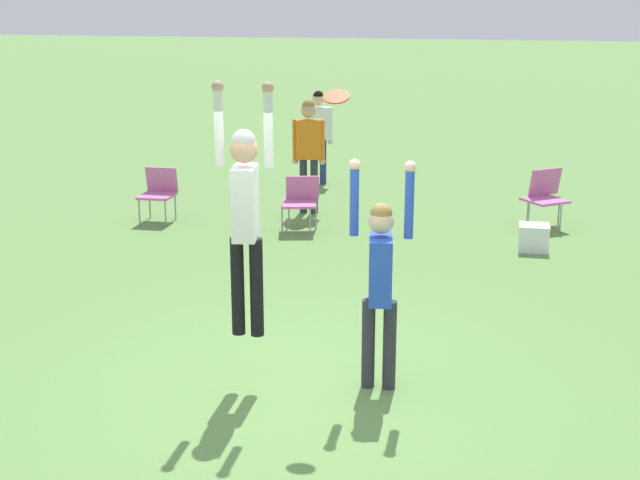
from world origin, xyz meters
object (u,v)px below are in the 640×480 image
Objects in this scene: camping_chair_1 at (301,198)px; cooler_box at (534,237)px; frisbee at (336,97)px; person_spectator_far at (318,128)px; camping_chair_5 at (159,190)px; person_jumping at (245,203)px; person_spectator_near at (309,145)px; person_defending at (380,271)px; camping_chair_0 at (545,193)px.

camping_chair_1 is 1.95× the size of cooler_box.
frisbee is at bearing -111.37° from cooler_box.
camping_chair_1 is (-1.51, 5.25, -2.13)m from frisbee.
frisbee reaches higher than person_spectator_far.
camping_chair_5 is at bearing -131.64° from person_spectator_far.
camping_chair_5 is (-3.02, 5.52, -1.21)m from person_jumping.
camping_chair_5 is 2.01× the size of cooler_box.
person_spectator_near reaches higher than person_spectator_far.
person_defending reaches higher than person_spectator_near.
frisbee is 0.12× the size of person_spectator_near.
camping_chair_0 is (1.68, 6.17, -0.59)m from person_defending.
camping_chair_1 reaches higher than cooler_box.
person_spectator_near reaches higher than camping_chair_0.
person_defending is 2.60× the size of camping_chair_1.
person_spectator_far is (-0.30, 2.23, -0.08)m from person_spectator_near.
person_jumping is 1.21m from frisbee.
cooler_box is (-0.18, -1.34, -0.34)m from camping_chair_0.
person_spectator_far reaches higher than camping_chair_0.
person_defending is 2.39× the size of camping_chair_0.
person_spectator_near is (-3.69, 0.15, 0.59)m from camping_chair_0.
frisbee is at bearing 34.22° from camping_chair_0.
frisbee is (0.77, 0.15, 0.92)m from person_jumping.
person_spectator_near is 2.25m from person_spectator_far.
camping_chair_5 is 5.72m from cooler_box.
person_spectator_near reaches higher than camping_chair_5.
camping_chair_0 is 2.12× the size of cooler_box.
person_defending is 6.42m from camping_chair_0.
person_spectator_near is at bearing 157.01° from cooler_box.
person_spectator_far is at bearing -68.03° from camping_chair_0.
person_spectator_far is at bearing -0.81° from person_jumping.
person_defending is 1.56m from frisbee.
person_defending reaches higher than camping_chair_0.
camping_chair_5 is 0.48× the size of person_spectator_far.
person_jumping is 1.08× the size of person_defending.
person_jumping is 9.99× the size of frisbee.
camping_chair_1 is at bearing -94.28° from person_spectator_far.
camping_chair_1 is (-1.90, 5.23, -0.62)m from person_defending.
frisbee reaches higher than person_spectator_near.
frisbee is at bearing -88.27° from person_spectator_near.
person_spectator_far is 5.40m from cooler_box.
person_jumping reaches higher than camping_chair_1.
camping_chair_0 is 4.68m from person_spectator_far.
person_defending is at bearing -90.00° from person_jumping.
camping_chair_1 is 0.97× the size of camping_chair_5.
person_spectator_near is at bearing -170.62° from person_defending.
frisbee is 0.26× the size of camping_chair_0.
person_defending is at bearing -107.26° from cooler_box.
person_spectator_far is 4.17× the size of cooler_box.
frisbee is (-0.40, -0.02, 1.51)m from person_defending.
camping_chair_0 reaches higher than camping_chair_1.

